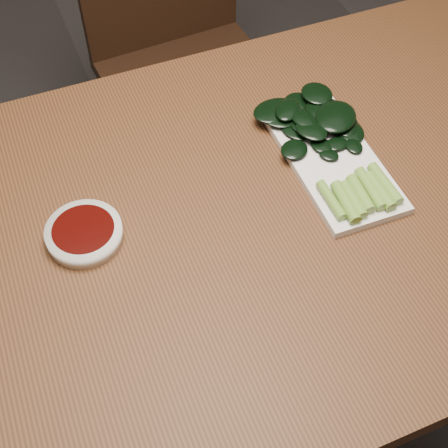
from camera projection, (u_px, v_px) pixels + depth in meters
ground at (226, 400)px, 1.57m from camera, size 6.00×6.00×0.00m
table at (227, 243)px, 1.03m from camera, size 1.40×0.80×0.75m
chair_far at (181, 52)px, 1.64m from camera, size 0.46×0.46×0.89m
sauce_bowl at (84, 233)px, 0.94m from camera, size 0.12×0.12×0.03m
serving_plate at (330, 157)px, 1.04m from camera, size 0.15×0.31×0.01m
gai_lan at (323, 132)px, 1.05m from camera, size 0.19×0.31×0.03m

